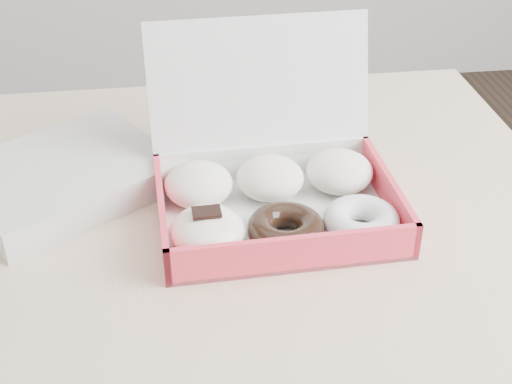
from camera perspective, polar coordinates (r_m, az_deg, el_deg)
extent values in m
cube|color=tan|center=(0.94, -10.54, -3.09)|extent=(1.20, 0.80, 0.04)
cylinder|color=tan|center=(1.53, 12.37, -5.02)|extent=(0.05, 0.05, 0.71)
cube|color=silver|center=(0.91, 1.71, -2.06)|extent=(0.31, 0.23, 0.01)
cube|color=#EF3749|center=(0.82, 3.16, -5.03)|extent=(0.30, 0.02, 0.05)
cube|color=silver|center=(0.99, 0.55, 2.48)|extent=(0.30, 0.02, 0.05)
cube|color=#EF3749|center=(0.89, -7.53, -1.80)|extent=(0.02, 0.22, 0.05)
cube|color=#EF3749|center=(0.94, 10.50, -0.06)|extent=(0.02, 0.22, 0.05)
cube|color=silver|center=(0.97, 0.35, 7.45)|extent=(0.30, 0.08, 0.21)
ellipsoid|color=white|center=(0.93, -4.62, 0.62)|extent=(0.09, 0.09, 0.05)
ellipsoid|color=white|center=(0.94, 1.13, 1.15)|extent=(0.09, 0.09, 0.05)
ellipsoid|color=white|center=(0.96, 6.70, 1.64)|extent=(0.09, 0.09, 0.05)
ellipsoid|color=#FFEACD|center=(0.84, -3.91, -3.13)|extent=(0.09, 0.09, 0.05)
cube|color=black|center=(0.83, -3.98, -1.62)|extent=(0.03, 0.03, 0.00)
torus|color=black|center=(0.86, 2.39, -2.97)|extent=(0.10, 0.10, 0.03)
torus|color=white|center=(0.88, 8.43, -2.33)|extent=(0.10, 0.10, 0.03)
cube|color=silver|center=(1.00, -15.05, 1.20)|extent=(0.33, 0.32, 0.04)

